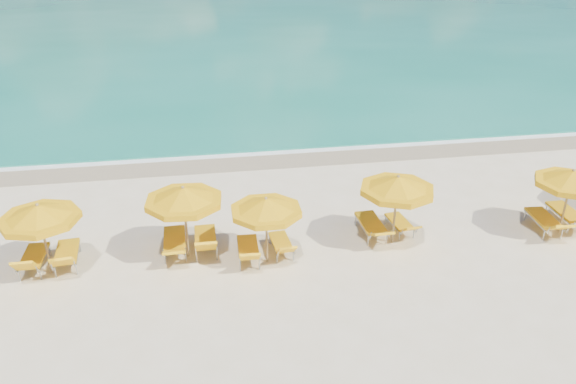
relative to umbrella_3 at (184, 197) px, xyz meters
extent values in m
plane|color=beige|center=(3.25, -0.13, -1.97)|extent=(120.00, 120.00, 0.00)
cube|color=#14735C|center=(3.25, 47.87, -1.97)|extent=(120.00, 80.00, 0.30)
cube|color=tan|center=(3.25, 7.27, -1.97)|extent=(120.00, 2.60, 0.01)
cube|color=white|center=(3.25, 8.07, -1.97)|extent=(120.00, 1.20, 0.03)
cube|color=white|center=(-2.75, 16.87, -1.97)|extent=(14.00, 0.36, 0.05)
cube|color=white|center=(11.25, 23.87, -1.97)|extent=(18.00, 0.30, 0.05)
cylinder|color=#A38351|center=(-3.87, -0.29, -0.90)|extent=(0.07, 0.07, 2.13)
cone|color=#F8B00C|center=(-3.87, -0.29, -0.01)|extent=(2.44, 2.44, 0.43)
cylinder|color=#F8B00C|center=(-3.87, -0.29, -0.22)|extent=(2.46, 2.46, 0.17)
sphere|color=#A38351|center=(-3.87, -0.29, 0.21)|extent=(0.09, 0.09, 0.09)
cylinder|color=#A38351|center=(0.00, 0.00, -0.86)|extent=(0.07, 0.07, 2.21)
cone|color=#F8B00C|center=(0.00, 0.00, 0.07)|extent=(2.84, 2.84, 0.44)
cylinder|color=#F8B00C|center=(0.00, 0.00, -0.15)|extent=(2.86, 2.86, 0.18)
sphere|color=#A38351|center=(0.00, 0.00, 0.29)|extent=(0.10, 0.10, 0.10)
cylinder|color=#A38351|center=(2.28, -0.70, -0.96)|extent=(0.06, 0.06, 2.03)
cone|color=#F8B00C|center=(2.28, -0.70, -0.10)|extent=(2.72, 2.72, 0.41)
cylinder|color=#F8B00C|center=(2.28, -0.70, -0.30)|extent=(2.74, 2.74, 0.16)
sphere|color=#A38351|center=(2.28, -0.70, 0.10)|extent=(0.09, 0.09, 0.09)
cylinder|color=#A38351|center=(6.27, -0.28, -0.86)|extent=(0.07, 0.07, 2.21)
cone|color=#F8B00C|center=(6.27, -0.28, 0.07)|extent=(2.27, 2.27, 0.44)
cylinder|color=#F8B00C|center=(6.27, -0.28, -0.15)|extent=(2.29, 2.29, 0.18)
sphere|color=#A38351|center=(6.27, -0.28, 0.29)|extent=(0.10, 0.10, 0.10)
cylinder|color=#A38351|center=(11.77, -0.58, -0.90)|extent=(0.07, 0.07, 2.14)
cone|color=#F8B00C|center=(11.77, -0.58, 0.00)|extent=(2.46, 2.46, 0.43)
cylinder|color=#F8B00C|center=(11.77, -0.58, -0.21)|extent=(2.48, 2.48, 0.17)
sphere|color=#A38351|center=(11.77, -0.58, 0.22)|extent=(0.10, 0.10, 0.10)
cube|color=#F8B50F|center=(-4.36, 0.09, -1.58)|extent=(0.60, 1.35, 0.08)
cube|color=#F8B50F|center=(-4.36, -0.80, -1.35)|extent=(0.60, 0.49, 0.52)
cube|color=#F8B50F|center=(-3.47, 0.15, -1.57)|extent=(0.72, 1.42, 0.08)
cube|color=#F8B50F|center=(-3.39, -0.76, -1.35)|extent=(0.65, 0.57, 0.51)
cube|color=#F8B50F|center=(-0.39, 0.38, -1.55)|extent=(0.67, 1.45, 0.09)
cube|color=#F8B50F|center=(-0.37, -0.64, -1.41)|extent=(0.65, 0.67, 0.36)
cube|color=#F8B50F|center=(0.53, 0.30, -1.56)|extent=(0.64, 1.42, 0.09)
cube|color=#F8B50F|center=(0.53, -0.64, -1.32)|extent=(0.63, 0.53, 0.53)
cube|color=#F8B50F|center=(1.75, -0.43, -1.59)|extent=(0.64, 1.34, 0.08)
cube|color=#F8B50F|center=(1.72, -1.32, -1.37)|extent=(0.61, 0.53, 0.48)
cube|color=#F8B50F|center=(2.76, -0.23, -1.63)|extent=(0.61, 1.22, 0.07)
cube|color=#F8B50F|center=(2.82, -1.02, -1.44)|extent=(0.56, 0.50, 0.43)
cube|color=#F8B50F|center=(5.74, 0.35, -1.55)|extent=(0.67, 1.45, 0.09)
cube|color=#F8B50F|center=(5.76, -0.66, -1.39)|extent=(0.66, 0.65, 0.39)
cube|color=#F8B50F|center=(6.71, 0.41, -1.63)|extent=(0.63, 1.21, 0.07)
cube|color=#F8B50F|center=(6.79, -0.39, -1.47)|extent=(0.56, 0.53, 0.37)
cube|color=#F8B50F|center=(11.34, -0.26, -1.56)|extent=(0.74, 1.45, 0.09)
cube|color=#F8B50F|center=(11.26, -1.23, -1.37)|extent=(0.67, 0.64, 0.45)
cube|color=#F8B50F|center=(12.32, 0.02, -1.56)|extent=(0.66, 1.43, 0.09)
camera|label=1|loc=(0.59, -14.60, 7.10)|focal=35.00mm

